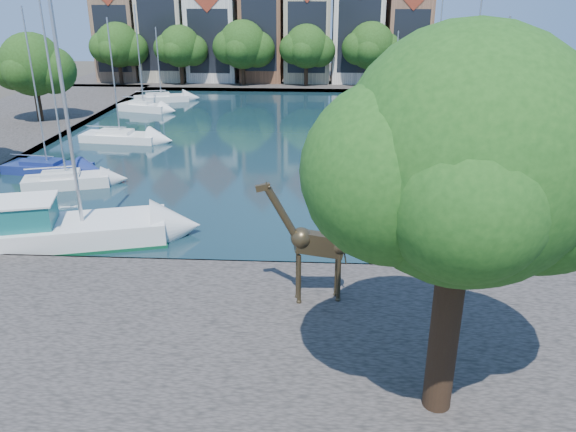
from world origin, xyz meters
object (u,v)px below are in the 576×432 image
at_px(plane_tree, 470,166).
at_px(motorsailer, 49,228).
at_px(sailboat_right_a, 489,173).
at_px(sailboat_left_a, 67,178).
at_px(giraffe_statue, 313,244).

bearing_deg(plane_tree, motorsailer, 146.71).
relative_size(plane_tree, sailboat_right_a, 1.04).
bearing_deg(motorsailer, sailboat_left_a, 108.89).
bearing_deg(sailboat_right_a, motorsailer, -154.44).
bearing_deg(plane_tree, sailboat_left_a, 134.92).
bearing_deg(plane_tree, giraffe_statue, 123.34).
relative_size(plane_tree, motorsailer, 0.87).
relative_size(giraffe_statue, sailboat_left_a, 0.43).
bearing_deg(sailboat_right_a, plane_tree, -108.25).
xyz_separation_m(motorsailer, sailboat_left_a, (-3.00, 8.76, -0.36)).
relative_size(giraffe_statue, motorsailer, 0.39).
height_order(sailboat_left_a, sailboat_right_a, sailboat_left_a).
relative_size(plane_tree, sailboat_left_a, 0.95).
xyz_separation_m(plane_tree, giraffe_statue, (-3.81, 5.79, -4.81)).
distance_m(motorsailer, sailboat_left_a, 9.27).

